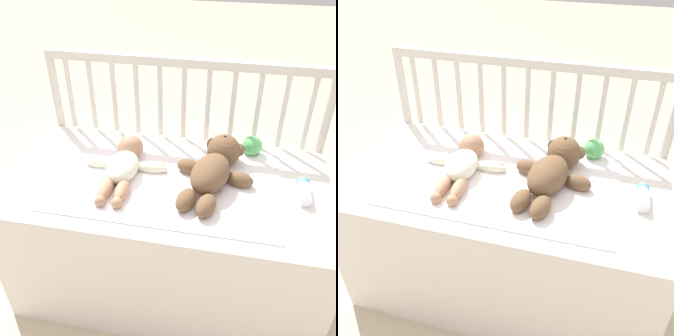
% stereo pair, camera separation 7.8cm
% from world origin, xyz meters
% --- Properties ---
extents(ground_plane, '(12.00, 12.00, 0.00)m').
position_xyz_m(ground_plane, '(0.00, 0.00, 0.00)').
color(ground_plane, '#C6B293').
extents(crib_mattress, '(1.19, 0.62, 0.56)m').
position_xyz_m(crib_mattress, '(0.00, 0.00, 0.28)').
color(crib_mattress, white).
rests_on(crib_mattress, ground_plane).
extents(crib_rail, '(1.19, 0.04, 0.91)m').
position_xyz_m(crib_rail, '(-0.00, 0.33, 0.65)').
color(crib_rail, beige).
rests_on(crib_rail, ground_plane).
extents(blanket, '(0.83, 0.51, 0.01)m').
position_xyz_m(blanket, '(-0.01, -0.00, 0.56)').
color(blanket, white).
rests_on(blanket, crib_mattress).
extents(teddy_bear, '(0.30, 0.42, 0.13)m').
position_xyz_m(teddy_bear, '(0.16, 0.04, 0.61)').
color(teddy_bear, brown).
rests_on(teddy_bear, crib_mattress).
extents(baby, '(0.33, 0.38, 0.10)m').
position_xyz_m(baby, '(-0.17, 0.01, 0.60)').
color(baby, '#EAEACC').
rests_on(baby, crib_mattress).
extents(baby_bottle, '(0.05, 0.14, 0.05)m').
position_xyz_m(baby_bottle, '(0.48, 0.01, 0.58)').
color(baby_bottle, white).
rests_on(baby_bottle, crib_mattress).
extents(toy_ball, '(0.08, 0.08, 0.08)m').
position_xyz_m(toy_ball, '(0.30, 0.25, 0.60)').
color(toy_ball, '#59BF66').
rests_on(toy_ball, crib_mattress).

